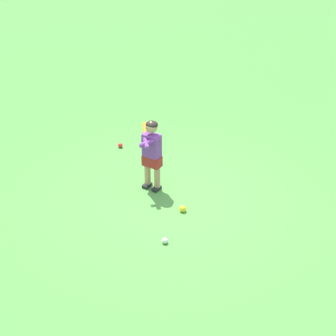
{
  "coord_description": "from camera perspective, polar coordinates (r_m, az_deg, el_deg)",
  "views": [
    {
      "loc": [
        4.25,
        3.49,
        3.65
      ],
      "look_at": [
        -0.06,
        -0.09,
        0.45
      ],
      "focal_mm": 48.97,
      "sensor_mm": 36.0,
      "label": 1
    }
  ],
  "objects": [
    {
      "name": "ground_plane",
      "position": [
        6.6,
        0.31,
        -3.83
      ],
      "size": [
        40.0,
        40.0,
        0.0
      ],
      "primitive_type": "plane",
      "color": "#519942"
    },
    {
      "name": "child_batter",
      "position": [
        6.54,
        -2.1,
        2.39
      ],
      "size": [
        0.49,
        0.53,
        1.08
      ],
      "color": "#232328",
      "rests_on": "ground"
    },
    {
      "name": "play_ball_near_batter",
      "position": [
        5.77,
        -0.39,
        -9.02
      ],
      "size": [
        0.08,
        0.08,
        0.08
      ],
      "primitive_type": "sphere",
      "color": "white",
      "rests_on": "ground"
    },
    {
      "name": "play_ball_center_lawn",
      "position": [
        6.32,
        1.85,
        -5.08
      ],
      "size": [
        0.09,
        0.09,
        0.09
      ],
      "primitive_type": "sphere",
      "color": "yellow",
      "rests_on": "ground"
    },
    {
      "name": "play_ball_by_bucket",
      "position": [
        8.02,
        -5.96,
        2.82
      ],
      "size": [
        0.08,
        0.08,
        0.08
      ],
      "primitive_type": "sphere",
      "color": "red",
      "rests_on": "ground"
    }
  ]
}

